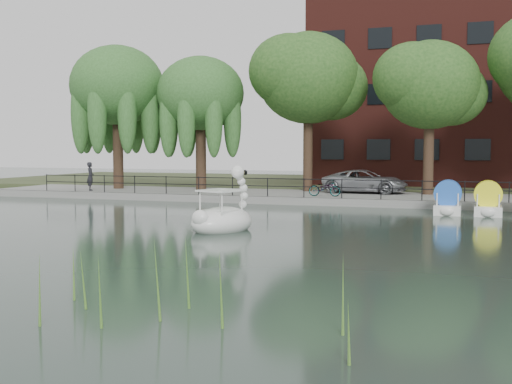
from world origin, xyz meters
The scene contains 15 objects.
ground_plane centered at (0.00, 0.00, 0.00)m, with size 120.00×120.00×0.00m, color #33453E.
promenade centered at (0.00, 16.00, 0.20)m, with size 40.00×6.00×0.40m, color gray.
kerb centered at (0.00, 13.05, 0.20)m, with size 40.00×0.25×0.40m, color gray.
land_strip centered at (0.00, 30.00, 0.18)m, with size 60.00×22.00×0.36m, color #47512D.
railing centered at (0.00, 13.25, 1.15)m, with size 32.00×0.05×1.00m.
apartment_building centered at (7.00, 29.97, 9.36)m, with size 20.00×10.07×18.00m.
willow_left centered at (-13.00, 16.50, 6.87)m, with size 5.88×5.88×9.01m.
willow_mid centered at (-7.50, 17.00, 6.25)m, with size 5.32×5.32×8.15m.
broadleaf_center centered at (-1.00, 18.00, 7.06)m, with size 6.00×6.00×9.25m.
broadleaf_right centered at (6.00, 17.50, 6.39)m, with size 5.40×5.40×8.32m.
minivan centered at (2.52, 17.40, 1.16)m, with size 5.49×2.52×1.53m, color gray.
bicycle centered at (0.87, 14.27, 0.90)m, with size 1.72×0.60×1.00m, color gray.
pedestrian centered at (-13.48, 14.08, 1.39)m, with size 0.71×0.48×1.98m, color black.
swan_boat centered at (-0.17, 2.25, 0.51)m, with size 2.50×3.16×2.34m.
reed_bank centered at (2.00, -9.50, 0.60)m, with size 24.00×2.40×1.20m.
Camera 1 is at (8.40, -19.20, 3.01)m, focal length 45.00 mm.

